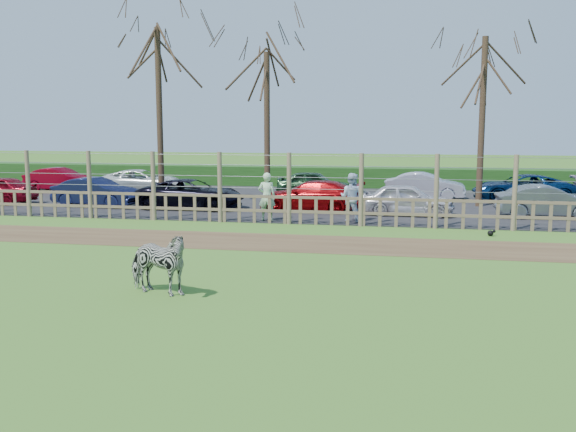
% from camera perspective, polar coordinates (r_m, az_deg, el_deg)
% --- Properties ---
extents(ground, '(120.00, 120.00, 0.00)m').
position_cam_1_polar(ground, '(14.82, -5.63, -5.48)').
color(ground, '#6D9E46').
rests_on(ground, ground).
extents(dirt_strip, '(34.00, 2.80, 0.01)m').
position_cam_1_polar(dirt_strip, '(19.08, -1.84, -2.32)').
color(dirt_strip, brown).
rests_on(dirt_strip, ground).
extents(asphalt, '(44.00, 13.00, 0.04)m').
position_cam_1_polar(asphalt, '(28.81, 2.47, 1.31)').
color(asphalt, '#232326').
rests_on(asphalt, ground).
extents(hedge, '(46.00, 2.00, 1.10)m').
position_cam_1_polar(hedge, '(35.66, 4.09, 3.50)').
color(hedge, '#1E4716').
rests_on(hedge, ground).
extents(fence, '(30.16, 0.16, 2.50)m').
position_cam_1_polar(fence, '(22.35, 0.10, 1.32)').
color(fence, brown).
rests_on(fence, ground).
extents(tree_left, '(4.80, 4.80, 7.88)m').
position_cam_1_polar(tree_left, '(28.43, -11.46, 12.36)').
color(tree_left, '#3D2B1E').
rests_on(tree_left, ground).
extents(tree_mid, '(4.80, 4.80, 6.83)m').
position_cam_1_polar(tree_mid, '(28.01, -1.89, 11.05)').
color(tree_mid, '#3D2B1E').
rests_on(tree_mid, ground).
extents(tree_right, '(4.80, 4.80, 7.35)m').
position_cam_1_polar(tree_right, '(28.01, 17.00, 11.46)').
color(tree_right, '#3D2B1E').
rests_on(tree_right, ground).
extents(zebra, '(1.71, 1.12, 1.33)m').
position_cam_1_polar(zebra, '(13.45, -11.57, -4.13)').
color(zebra, gray).
rests_on(zebra, ground).
extents(visitor_a, '(0.64, 0.44, 1.72)m').
position_cam_1_polar(visitor_a, '(22.96, -1.89, 1.75)').
color(visitor_a, '#B6E9AE').
rests_on(visitor_a, asphalt).
extents(visitor_b, '(0.99, 0.86, 1.72)m').
position_cam_1_polar(visitor_b, '(22.78, 5.65, 1.66)').
color(visitor_b, silver).
rests_on(visitor_b, asphalt).
extents(crow, '(0.25, 0.18, 0.20)m').
position_cam_1_polar(crow, '(21.05, 17.59, -1.45)').
color(crow, black).
rests_on(crow, ground).
extents(car_1, '(3.73, 1.55, 1.20)m').
position_cam_1_polar(car_1, '(28.00, -16.66, 2.04)').
color(car_1, '#141A3F').
rests_on(car_1, asphalt).
extents(car_2, '(4.32, 2.00, 1.20)m').
position_cam_1_polar(car_2, '(26.48, -8.59, 1.96)').
color(car_2, black).
rests_on(car_2, asphalt).
extents(car_3, '(4.24, 1.96, 1.20)m').
position_cam_1_polar(car_3, '(25.53, 2.08, 1.81)').
color(car_3, '#92070A').
rests_on(car_3, asphalt).
extents(car_4, '(3.58, 1.57, 1.20)m').
position_cam_1_polar(car_4, '(24.73, 10.56, 1.47)').
color(car_4, silver).
rests_on(car_4, asphalt).
extents(car_5, '(3.70, 1.44, 1.20)m').
position_cam_1_polar(car_5, '(25.45, 22.06, 1.19)').
color(car_5, '#545B62').
rests_on(car_5, asphalt).
extents(car_7, '(3.64, 1.27, 1.20)m').
position_cam_1_polar(car_7, '(34.76, -19.56, 3.07)').
color(car_7, maroon).
rests_on(car_7, asphalt).
extents(car_8, '(4.50, 2.42, 1.20)m').
position_cam_1_polar(car_8, '(32.34, -12.90, 2.98)').
color(car_8, white).
rests_on(car_8, asphalt).
extents(car_10, '(3.55, 1.49, 1.20)m').
position_cam_1_polar(car_10, '(30.63, 2.30, 2.89)').
color(car_10, '#254B29').
rests_on(car_10, asphalt).
extents(car_11, '(3.73, 1.56, 1.20)m').
position_cam_1_polar(car_11, '(30.22, 12.09, 2.64)').
color(car_11, silver).
rests_on(car_11, asphalt).
extents(car_12, '(4.48, 2.38, 1.20)m').
position_cam_1_polar(car_12, '(30.44, 20.09, 2.36)').
color(car_12, '#07224E').
rests_on(car_12, asphalt).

